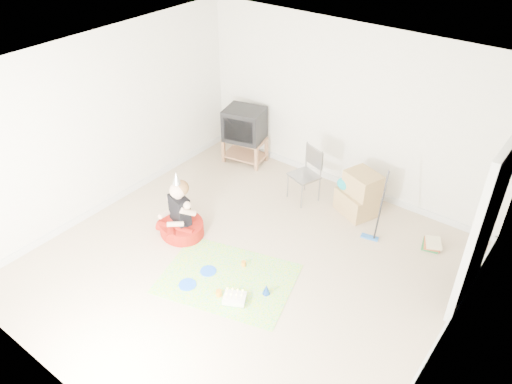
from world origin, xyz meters
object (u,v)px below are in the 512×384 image
Objects in this scene: crt_tv at (245,124)px; folding_chair at (304,176)px; tv_stand at (245,148)px; seated_woman at (181,220)px; cardboard_boxes at (358,194)px; birthday_cake at (235,299)px.

crt_tv reaches higher than folding_chair.
seated_woman reaches higher than tv_stand.
cardboard_boxes is (2.27, -0.18, 0.07)m from tv_stand.
birthday_cake is (1.43, -0.56, -0.18)m from seated_woman.
tv_stand is 0.88× the size of folding_chair.
cardboard_boxes is at bearing -4.55° from tv_stand.
birthday_cake is at bearing -53.72° from tv_stand.
folding_chair is 1.25× the size of cardboard_boxes.
folding_chair is 2.40m from birthday_cake.
crt_tv reaches higher than tv_stand.
birthday_cake is (-0.30, -2.49, -0.30)m from cardboard_boxes.
birthday_cake is at bearing -77.21° from folding_chair.
cardboard_boxes is 2.53m from birthday_cake.
seated_woman is at bearing -90.37° from crt_tv.
cardboard_boxes is 2.09× the size of birthday_cake.
tv_stand is 2.29× the size of birthday_cake.
cardboard_boxes reaches higher than tv_stand.
tv_stand is at bearing 126.28° from birthday_cake.
birthday_cake is at bearing -68.25° from crt_tv.
folding_chair is 0.85m from cardboard_boxes.
crt_tv is 3.39m from birthday_cake.
birthday_cake is (0.53, -2.31, -0.39)m from folding_chair.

